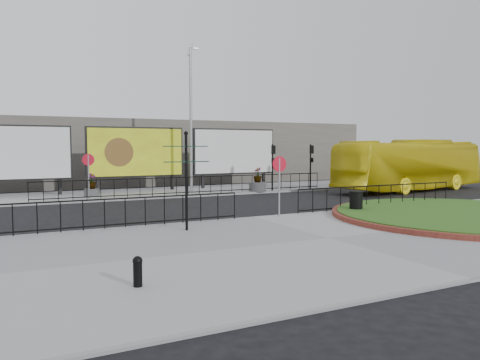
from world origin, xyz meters
TOP-DOWN VIEW (x-y plane):
  - ground at (0.00, 0.00)m, footprint 90.00×90.00m
  - pavement_near at (0.00, -5.00)m, footprint 30.00×10.00m
  - pavement_far at (0.00, 12.00)m, footprint 44.00×6.00m
  - brick_edge at (7.50, -4.00)m, footprint 10.40×10.40m
  - grass_lawn at (7.50, -4.00)m, footprint 10.00×10.00m
  - railing_near_left at (-6.00, -0.30)m, footprint 10.00×0.10m
  - railing_near_right at (6.50, -0.30)m, footprint 9.00×0.10m
  - railing_far at (1.00, 9.30)m, footprint 18.00×0.10m
  - speed_sign_far at (-5.00, 9.40)m, footprint 0.64×0.07m
  - speed_sign_near at (1.00, -0.40)m, footprint 0.64×0.07m
  - billboard_left at (-8.50, 12.97)m, footprint 6.20×0.31m
  - billboard_mid at (-1.50, 12.97)m, footprint 6.20×0.31m
  - billboard_right at (5.50, 12.97)m, footprint 6.20×0.31m
  - lamp_post at (1.51, 11.00)m, footprint 0.74×0.18m
  - signal_pole_a at (6.50, 9.34)m, footprint 0.22×0.26m
  - signal_pole_b at (9.50, 9.34)m, footprint 0.22×0.26m
  - building_backdrop at (0.00, 22.00)m, footprint 40.00×10.00m
  - fingerpost_sign at (-3.51, -1.69)m, footprint 1.59×0.26m
  - bollard at (-6.66, -7.33)m, footprint 0.21×0.21m
  - litter_bin at (4.31, -1.26)m, footprint 0.59×0.59m
  - bus at (15.25, 6.07)m, footprint 12.62×4.53m
  - planter_a at (-4.59, 11.00)m, footprint 0.84×0.84m
  - planter_c at (5.41, 9.40)m, footprint 1.10×1.10m

SIDE VIEW (x-z plane):
  - ground at x=0.00m, z-range 0.00..0.00m
  - pavement_near at x=0.00m, z-range 0.00..0.12m
  - pavement_far at x=0.00m, z-range 0.00..0.12m
  - brick_edge at x=7.50m, z-range 0.12..0.30m
  - grass_lawn at x=7.50m, z-range 0.12..0.34m
  - bollard at x=-6.66m, z-range 0.15..0.78m
  - litter_bin at x=4.31m, z-range 0.12..1.10m
  - planter_a at x=-4.59m, z-range -0.05..1.28m
  - planter_c at x=5.41m, z-range -0.14..1.38m
  - railing_near_left at x=-6.00m, z-range 0.12..1.22m
  - railing_near_right at x=6.50m, z-range 0.12..1.22m
  - railing_far at x=1.00m, z-range 0.12..1.22m
  - bus at x=15.25m, z-range 0.00..3.44m
  - speed_sign_far at x=-5.00m, z-range 0.68..3.15m
  - speed_sign_near at x=1.00m, z-range 0.68..3.15m
  - signal_pole_a at x=6.50m, z-range 0.60..3.60m
  - signal_pole_b at x=9.50m, z-range 0.60..3.60m
  - fingerpost_sign at x=-3.51m, z-range 0.47..3.86m
  - building_backdrop at x=0.00m, z-range 0.00..5.00m
  - billboard_left at x=-8.50m, z-range 0.55..4.65m
  - billboard_mid at x=-1.50m, z-range 0.55..4.65m
  - billboard_right at x=5.50m, z-range 0.55..4.65m
  - lamp_post at x=1.51m, z-range 0.21..9.44m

